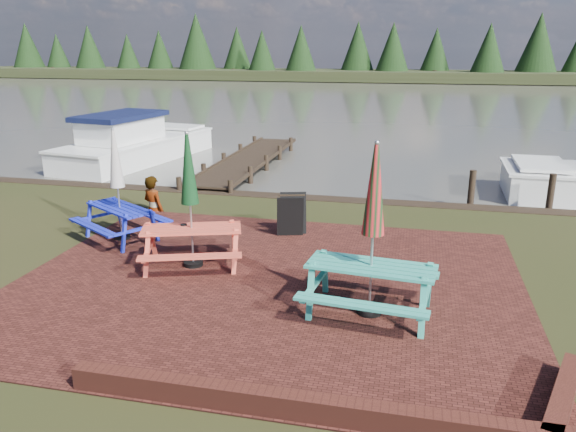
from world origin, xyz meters
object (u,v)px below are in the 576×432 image
Objects in this scene: picnic_table_red at (191,222)px; chalkboard at (292,215)px; boat_jetty at (134,146)px; picnic_table_teal at (372,257)px; jetty at (247,160)px; person at (151,177)px; picnic_table_blue at (119,202)px.

picnic_table_red is 2.70m from chalkboard.
chalkboard is 11.11m from boat_jetty.
picnic_table_teal is 0.36× the size of boat_jetty.
chalkboard is at bearing 38.36° from picnic_table_red.
jetty is at bearing 122.27° from picnic_table_teal.
boat_jetty is 7.79m from person.
picnic_table_blue is (-2.15, 1.15, -0.06)m from picnic_table_red.
picnic_table_teal reaches higher than boat_jetty.
picnic_table_blue reaches higher than chalkboard.
person reaches higher than chalkboard.
boat_jetty is at bearing 104.20° from picnic_table_red.
boat_jetty is (-4.31, 8.88, -0.42)m from picnic_table_blue.
jetty is 5.01× the size of person.
boat_jetty is at bearing -34.76° from person.
chalkboard is at bearing 48.22° from picnic_table_blue.
picnic_table_red is at bearing 3.20° from picnic_table_blue.
picnic_table_red is at bearing -79.11° from jetty.
chalkboard is at bearing -34.91° from boat_jetty.
chalkboard is (-2.05, 3.51, -0.47)m from picnic_table_teal.
chalkboard is at bearing -171.76° from person.
picnic_table_teal is 2.91× the size of chalkboard.
jetty is 4.59m from boat_jetty.
jetty is at bearing 6.75° from boat_jetty.
jetty is (0.26, 8.65, -0.74)m from picnic_table_blue.
picnic_table_red is 1.07× the size of picnic_table_blue.
person is at bearing 129.50° from picnic_table_blue.
picnic_table_teal is at bearing 8.22° from picnic_table_blue.
picnic_table_teal is 1.13× the size of picnic_table_blue.
picnic_table_red reaches higher than picnic_table_blue.
picnic_table_blue reaches higher than person.
picnic_table_teal reaches higher than chalkboard.
person is (-0.31, 2.21, 0.05)m from picnic_table_blue.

